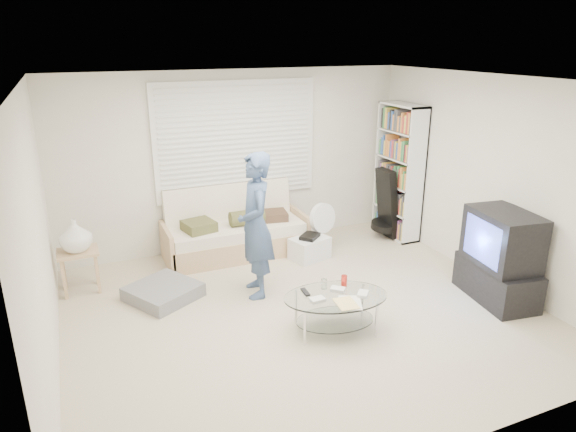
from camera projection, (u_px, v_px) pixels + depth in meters
name	position (u px, v px, depth m)	size (l,w,h in m)	color
ground	(303.00, 312.00, 5.71)	(5.00, 5.00, 0.00)	beige
room_shell	(286.00, 160.00, 5.59)	(5.02, 4.52, 2.51)	silver
window_blinds	(237.00, 140.00, 7.11)	(2.32, 0.08, 1.62)	silver
futon_sofa	(235.00, 233.00, 7.16)	(1.96, 0.79, 0.96)	tan
grey_floor_pillow	(163.00, 292.00, 6.00)	(0.70, 0.70, 0.16)	slate
side_table	(76.00, 239.00, 5.97)	(0.46, 0.37, 0.91)	tan
bookshelf	(399.00, 172.00, 7.65)	(0.32, 0.84, 2.00)	white
guitar_case	(386.00, 208.00, 7.70)	(0.38, 0.39, 1.05)	black
floor_fan	(322.00, 223.00, 7.24)	(0.44, 0.29, 0.72)	white
storage_bin	(310.00, 248.00, 7.05)	(0.58, 0.48, 0.35)	white
tv_unit	(500.00, 258.00, 5.85)	(0.66, 1.04, 1.06)	black
coffee_table	(336.00, 302.00, 5.26)	(1.19, 0.89, 0.52)	silver
standing_person	(256.00, 226.00, 5.87)	(0.62, 0.41, 1.71)	navy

